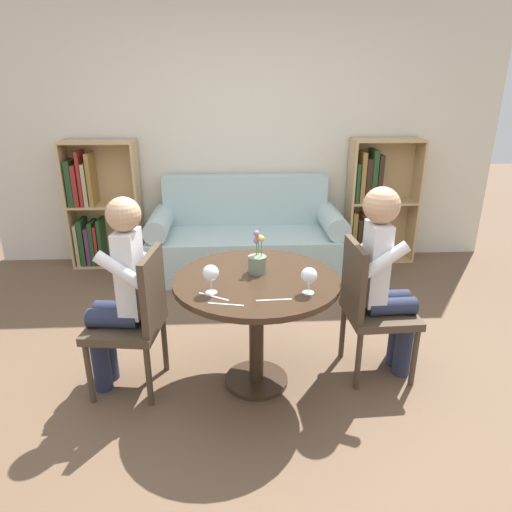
% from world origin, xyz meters
% --- Properties ---
extents(ground_plane, '(16.00, 16.00, 0.00)m').
position_xyz_m(ground_plane, '(0.00, 0.00, 0.00)').
color(ground_plane, brown).
extents(back_wall, '(5.20, 0.05, 2.70)m').
position_xyz_m(back_wall, '(0.00, 2.29, 1.35)').
color(back_wall, silver).
rests_on(back_wall, ground_plane).
extents(round_table, '(0.98, 0.98, 0.73)m').
position_xyz_m(round_table, '(0.00, 0.00, 0.59)').
color(round_table, '#382619').
rests_on(round_table, ground_plane).
extents(couch, '(1.89, 0.80, 0.92)m').
position_xyz_m(couch, '(0.00, 1.87, 0.31)').
color(couch, '#A8C1C1').
rests_on(couch, ground_plane).
extents(bookshelf_left, '(0.71, 0.28, 1.27)m').
position_xyz_m(bookshelf_left, '(-1.52, 2.13, 0.60)').
color(bookshelf_left, tan).
rests_on(bookshelf_left, ground_plane).
extents(bookshelf_right, '(0.71, 0.28, 1.27)m').
position_xyz_m(bookshelf_right, '(1.33, 2.13, 0.60)').
color(bookshelf_right, tan).
rests_on(bookshelf_right, ground_plane).
extents(chair_left, '(0.47, 0.47, 0.90)m').
position_xyz_m(chair_left, '(-0.72, 0.00, 0.49)').
color(chair_left, '#473828').
rests_on(chair_left, ground_plane).
extents(chair_right, '(0.44, 0.44, 0.90)m').
position_xyz_m(chair_right, '(0.72, 0.09, 0.49)').
color(chair_right, '#473828').
rests_on(chair_right, ground_plane).
extents(person_left, '(0.44, 0.37, 1.22)m').
position_xyz_m(person_left, '(-0.81, 0.02, 0.64)').
color(person_left, '#282D47').
rests_on(person_left, ground_plane).
extents(person_right, '(0.43, 0.35, 1.24)m').
position_xyz_m(person_right, '(0.81, 0.09, 0.68)').
color(person_right, '#282D47').
rests_on(person_right, ground_plane).
extents(wine_glass_left, '(0.09, 0.09, 0.16)m').
position_xyz_m(wine_glass_left, '(-0.26, -0.18, 0.84)').
color(wine_glass_left, white).
rests_on(wine_glass_left, round_table).
extents(wine_glass_right, '(0.09, 0.09, 0.15)m').
position_xyz_m(wine_glass_right, '(0.27, -0.22, 0.83)').
color(wine_glass_right, white).
rests_on(wine_glass_right, round_table).
extents(flower_vase, '(0.11, 0.11, 0.26)m').
position_xyz_m(flower_vase, '(0.01, 0.09, 0.80)').
color(flower_vase, gray).
rests_on(flower_vase, round_table).
extents(knife_left_setting, '(0.19, 0.05, 0.00)m').
position_xyz_m(knife_left_setting, '(-0.18, -0.33, 0.73)').
color(knife_left_setting, silver).
rests_on(knife_left_setting, round_table).
extents(fork_left_setting, '(0.17, 0.11, 0.00)m').
position_xyz_m(fork_left_setting, '(-0.24, -0.24, 0.73)').
color(fork_left_setting, silver).
rests_on(fork_left_setting, round_table).
extents(knife_right_setting, '(0.19, 0.02, 0.00)m').
position_xyz_m(knife_right_setting, '(0.08, -0.29, 0.73)').
color(knife_right_setting, silver).
rests_on(knife_right_setting, round_table).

